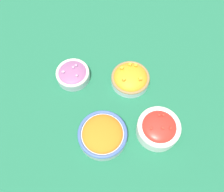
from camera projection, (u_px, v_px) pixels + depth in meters
name	position (u px, v px, depth m)	size (l,w,h in m)	color
ground_plane	(112.00, 99.00, 0.95)	(3.00, 3.00, 0.00)	#23704C
bowl_red_onion	(73.00, 74.00, 0.98)	(0.13, 0.13, 0.06)	#B2C1CC
bowl_carrots	(103.00, 134.00, 0.86)	(0.17, 0.17, 0.06)	#B2C1CC
bowl_squash	(130.00, 78.00, 0.97)	(0.15, 0.15, 0.06)	silver
bowl_cherry_tomatoes	(158.00, 128.00, 0.86)	(0.15, 0.15, 0.08)	white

